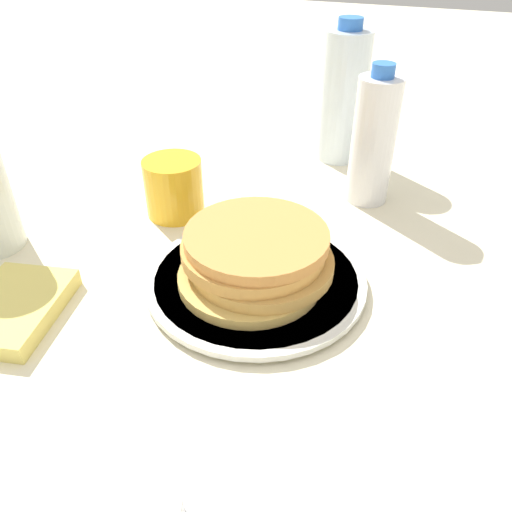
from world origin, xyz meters
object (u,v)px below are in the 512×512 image
(pancake_stack, at_px, (256,255))
(water_bottle_far, at_px, (343,97))
(plate, at_px, (256,279))
(juice_glass, at_px, (174,187))
(water_bottle_near, at_px, (373,141))

(pancake_stack, bearing_deg, water_bottle_far, -1.28)
(plate, bearing_deg, pancake_stack, 25.72)
(juice_glass, distance_m, water_bottle_near, 0.29)
(pancake_stack, bearing_deg, plate, -154.28)
(water_bottle_near, distance_m, water_bottle_far, 0.15)
(plate, relative_size, water_bottle_near, 1.30)
(plate, xyz_separation_m, water_bottle_near, (0.25, -0.08, 0.08))
(water_bottle_near, height_order, water_bottle_far, water_bottle_far)
(plate, relative_size, pancake_stack, 1.43)
(water_bottle_near, relative_size, water_bottle_far, 0.88)
(water_bottle_near, xyz_separation_m, water_bottle_far, (0.13, 0.07, 0.01))
(pancake_stack, bearing_deg, water_bottle_near, -18.20)
(pancake_stack, distance_m, water_bottle_far, 0.39)
(plate, distance_m, water_bottle_near, 0.28)
(pancake_stack, height_order, water_bottle_far, water_bottle_far)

